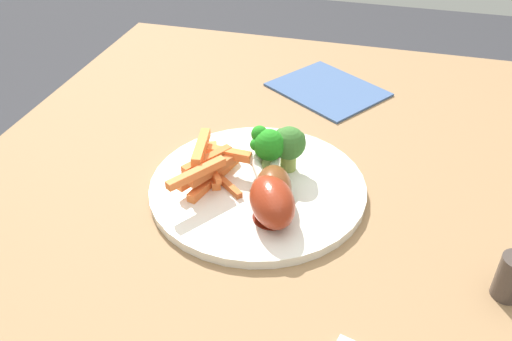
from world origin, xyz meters
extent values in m
cube|color=#8E6B47|center=(0.00, 0.00, 0.72)|extent=(1.05, 0.80, 0.03)
cylinder|color=brown|center=(-0.47, -0.34, 0.35)|extent=(0.06, 0.06, 0.71)
cylinder|color=brown|center=(-0.47, 0.34, 0.35)|extent=(0.06, 0.06, 0.71)
cylinder|color=white|center=(-0.02, 0.00, 0.75)|extent=(0.27, 0.27, 0.01)
cylinder|color=#8DA148|center=(-0.07, 0.03, 0.76)|extent=(0.02, 0.02, 0.02)
sphere|color=#356A2A|center=(-0.07, 0.03, 0.79)|extent=(0.04, 0.04, 0.04)
sphere|color=#356A2A|center=(-0.08, 0.02, 0.79)|extent=(0.02, 0.02, 0.02)
sphere|color=#356A2A|center=(-0.08, 0.02, 0.80)|extent=(0.01, 0.01, 0.01)
sphere|color=#356A2A|center=(-0.08, 0.04, 0.79)|extent=(0.02, 0.02, 0.02)
cylinder|color=#8AB45A|center=(-0.05, 0.01, 0.77)|extent=(0.02, 0.02, 0.03)
sphere|color=#20821B|center=(-0.05, 0.01, 0.79)|extent=(0.04, 0.04, 0.04)
sphere|color=#20821B|center=(-0.06, -0.01, 0.80)|extent=(0.02, 0.02, 0.02)
sphere|color=#20821B|center=(-0.05, 0.02, 0.80)|extent=(0.01, 0.01, 0.01)
sphere|color=#20821B|center=(-0.06, 0.00, 0.80)|extent=(0.01, 0.01, 0.01)
sphere|color=#20821B|center=(-0.05, -0.01, 0.80)|extent=(0.02, 0.02, 0.02)
cube|color=orange|center=(-0.01, -0.05, 0.76)|extent=(0.10, 0.04, 0.01)
cube|color=orange|center=(0.00, -0.07, 0.77)|extent=(0.06, 0.04, 0.01)
cube|color=orange|center=(0.02, -0.06, 0.79)|extent=(0.07, 0.05, 0.01)
cube|color=orange|center=(-0.04, -0.05, 0.78)|extent=(0.02, 0.07, 0.01)
cube|color=orange|center=(-0.03, -0.07, 0.79)|extent=(0.07, 0.02, 0.01)
cube|color=orange|center=(-0.02, -0.06, 0.77)|extent=(0.07, 0.05, 0.01)
cube|color=orange|center=(-0.02, -0.06, 0.78)|extent=(0.07, 0.05, 0.01)
cube|color=#CB632E|center=(-0.01, -0.05, 0.77)|extent=(0.08, 0.05, 0.01)
cube|color=orange|center=(-0.04, -0.06, 0.76)|extent=(0.09, 0.05, 0.01)
cube|color=#CB622E|center=(-0.02, -0.05, 0.76)|extent=(0.07, 0.08, 0.01)
cylinder|color=#4B210F|center=(0.01, 0.03, 0.75)|extent=(0.04, 0.04, 0.00)
ellipsoid|color=brown|center=(0.01, 0.03, 0.77)|extent=(0.08, 0.06, 0.05)
cylinder|color=beige|center=(-0.05, 0.02, 0.77)|extent=(0.04, 0.02, 0.01)
sphere|color=silver|center=(-0.07, 0.01, 0.77)|extent=(0.02, 0.02, 0.02)
cylinder|color=#62190D|center=(0.04, 0.03, 0.75)|extent=(0.05, 0.05, 0.00)
ellipsoid|color=maroon|center=(0.04, 0.03, 0.78)|extent=(0.10, 0.08, 0.05)
cylinder|color=beige|center=(-0.02, 0.00, 0.77)|extent=(0.04, 0.03, 0.01)
sphere|color=silver|center=(-0.04, -0.01, 0.77)|extent=(0.02, 0.02, 0.02)
cube|color=#3D5684|center=(-0.32, 0.04, 0.74)|extent=(0.21, 0.22, 0.00)
cylinder|color=#423833|center=(0.08, 0.29, 0.76)|extent=(0.03, 0.03, 0.05)
camera|label=1|loc=(0.50, 0.14, 1.16)|focal=37.72mm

